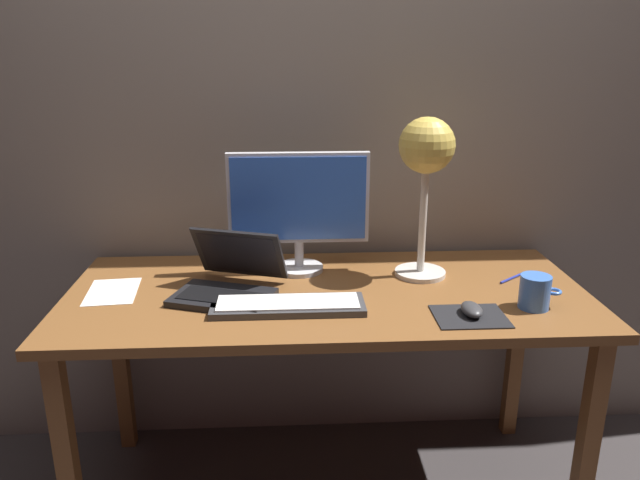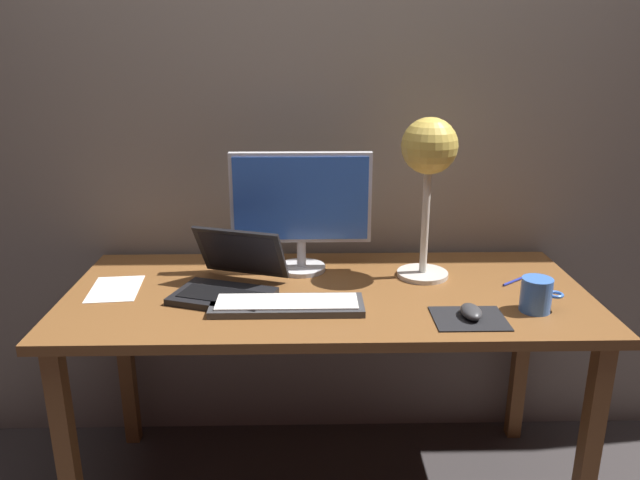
{
  "view_description": "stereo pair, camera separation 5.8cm",
  "coord_description": "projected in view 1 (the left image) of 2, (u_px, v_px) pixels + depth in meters",
  "views": [
    {
      "loc": [
        -0.12,
        -1.74,
        1.47
      ],
      "look_at": [
        -0.02,
        -0.05,
        0.92
      ],
      "focal_mm": 34.26,
      "sensor_mm": 36.0,
      "label": 1
    },
    {
      "loc": [
        -0.06,
        -1.75,
        1.47
      ],
      "look_at": [
        -0.02,
        -0.05,
        0.92
      ],
      "focal_mm": 34.26,
      "sensor_mm": 36.0,
      "label": 2
    }
  ],
  "objects": [
    {
      "name": "paper_sheet_near_mouse",
      "position": [
        112.0,
        292.0,
        1.87
      ],
      "size": [
        0.17,
        0.22,
        0.0
      ],
      "primitive_type": "cube",
      "rotation": [
        0.0,
        0.0,
        0.09
      ],
      "color": "white",
      "rests_on": "desk"
    },
    {
      "name": "mouse",
      "position": [
        472.0,
        309.0,
        1.7
      ],
      "size": [
        0.06,
        0.1,
        0.03
      ],
      "primitive_type": "ellipsoid",
      "color": "#38383A",
      "rests_on": "mousepad"
    },
    {
      "name": "back_wall",
      "position": [
        320.0,
        95.0,
        2.1
      ],
      "size": [
        4.8,
        0.06,
        2.6
      ],
      "primitive_type": "cube",
      "color": "gray",
      "rests_on": "ground"
    },
    {
      "name": "monitor",
      "position": [
        299.0,
        204.0,
        1.98
      ],
      "size": [
        0.46,
        0.16,
        0.4
      ],
      "color": "silver",
      "rests_on": "desk"
    },
    {
      "name": "laptop",
      "position": [
        231.0,
        276.0,
        1.85
      ],
      "size": [
        0.36,
        0.36,
        0.19
      ],
      "color": "black",
      "rests_on": "desk"
    },
    {
      "name": "coffee_mug",
      "position": [
        535.0,
        292.0,
        1.75
      ],
      "size": [
        0.12,
        0.09,
        0.1
      ],
      "color": "#3F72CC",
      "rests_on": "desk"
    },
    {
      "name": "mousepad",
      "position": [
        470.0,
        316.0,
        1.7
      ],
      "size": [
        0.2,
        0.16,
        0.0
      ],
      "primitive_type": "cube",
      "color": "black",
      "rests_on": "desk"
    },
    {
      "name": "pen",
      "position": [
        513.0,
        278.0,
        1.98
      ],
      "size": [
        0.12,
        0.09,
        0.01
      ],
      "primitive_type": "cylinder",
      "rotation": [
        0.0,
        1.57,
        0.66
      ],
      "color": "#2633A5",
      "rests_on": "desk"
    },
    {
      "name": "desk_lamp",
      "position": [
        426.0,
        157.0,
        1.89
      ],
      "size": [
        0.18,
        0.18,
        0.52
      ],
      "color": "beige",
      "rests_on": "desk"
    },
    {
      "name": "keyboard_main",
      "position": [
        288.0,
        305.0,
        1.75
      ],
      "size": [
        0.44,
        0.14,
        0.03
      ],
      "color": "#38383A",
      "rests_on": "desk"
    },
    {
      "name": "desk",
      "position": [
        327.0,
        314.0,
        1.91
      ],
      "size": [
        1.6,
        0.7,
        0.74
      ],
      "color": "brown",
      "rests_on": "ground"
    }
  ]
}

